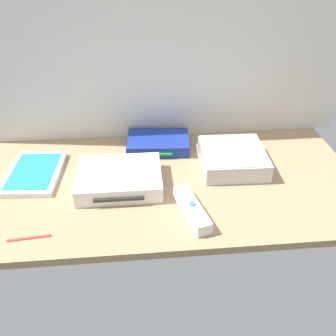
{
  "coord_description": "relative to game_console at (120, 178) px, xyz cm",
  "views": [
    {
      "loc": [
        -6.38,
        -72.3,
        55.64
      ],
      "look_at": [
        0.0,
        0.0,
        4.0
      ],
      "focal_mm": 37.37,
      "sensor_mm": 36.0,
      "label": 1
    }
  ],
  "objects": [
    {
      "name": "remote_wand",
      "position": [
        16.74,
        -12.28,
        -0.69
      ],
      "size": [
        7.26,
        15.23,
        3.4
      ],
      "rotation": [
        0.0,
        0.0,
        0.26
      ],
      "color": "white",
      "rests_on": "ground_plane"
    },
    {
      "name": "game_case",
      "position": [
        -22.93,
        6.42,
        -1.44
      ],
      "size": [
        14.76,
        19.81,
        1.56
      ],
      "rotation": [
        0.0,
        0.0,
        -0.06
      ],
      "color": "white",
      "rests_on": "ground_plane"
    },
    {
      "name": "stylus_pen",
      "position": [
        -19.07,
        -16.76,
        -1.85
      ],
      "size": [
        9.03,
        1.43,
        0.7
      ],
      "primitive_type": "cylinder",
      "rotation": [
        0.0,
        1.57,
        0.08
      ],
      "color": "red",
      "rests_on": "ground_plane"
    },
    {
      "name": "network_router",
      "position": [
        10.92,
        17.34,
        -0.5
      ],
      "size": [
        18.78,
        13.27,
        3.4
      ],
      "rotation": [
        0.0,
        0.0,
        -0.07
      ],
      "color": "navy",
      "rests_on": "ground_plane"
    },
    {
      "name": "game_console",
      "position": [
        0.0,
        0.0,
        0.0
      ],
      "size": [
        21.03,
        16.53,
        4.4
      ],
      "rotation": [
        0.0,
        0.0,
        0.0
      ],
      "color": "white",
      "rests_on": "ground_plane"
    },
    {
      "name": "ground_plane",
      "position": [
        12.42,
        0.97,
        -3.2
      ],
      "size": [
        100.0,
        48.0,
        2.0
      ],
      "primitive_type": "cube",
      "color": "#9E7F5B",
      "rests_on": "ground"
    },
    {
      "name": "mini_computer",
      "position": [
        30.62,
        6.04,
        0.44
      ],
      "size": [
        17.44,
        17.44,
        5.3
      ],
      "rotation": [
        0.0,
        0.0,
        -0.03
      ],
      "color": "silver",
      "rests_on": "ground_plane"
    },
    {
      "name": "back_wall",
      "position": [
        12.42,
        25.57,
        29.8
      ],
      "size": [
        110.0,
        1.2,
        64.0
      ],
      "primitive_type": "cube",
      "color": "silver",
      "rests_on": "ground"
    }
  ]
}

